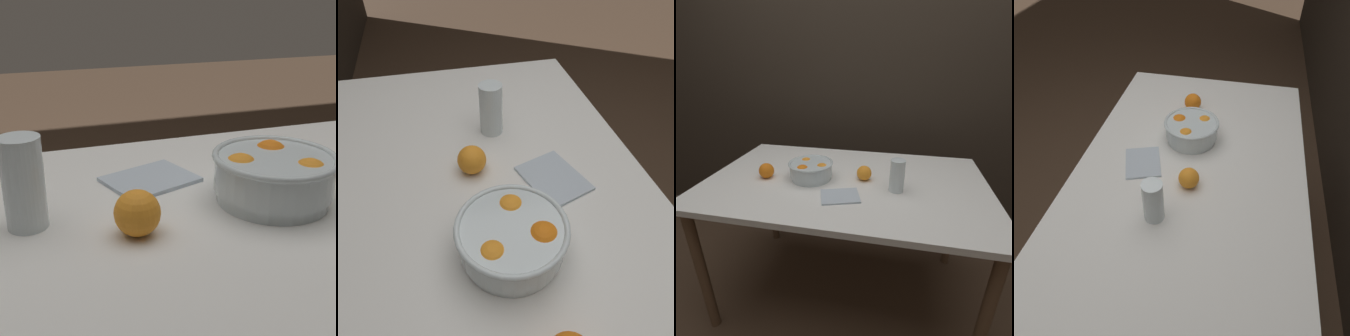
% 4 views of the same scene
% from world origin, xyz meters
% --- Properties ---
extents(ground_plane, '(12.00, 12.00, 0.00)m').
position_xyz_m(ground_plane, '(0.00, 0.00, 0.00)').
color(ground_plane, '#4C3828').
extents(back_wall, '(8.00, 0.05, 2.60)m').
position_xyz_m(back_wall, '(0.00, 0.81, 1.30)').
color(back_wall, '#2D261E').
rests_on(back_wall, ground_plane).
extents(dining_table, '(1.41, 0.87, 0.76)m').
position_xyz_m(dining_table, '(0.00, 0.00, 0.69)').
color(dining_table, white).
rests_on(dining_table, ground_plane).
extents(fruit_bowl, '(0.23, 0.23, 0.10)m').
position_xyz_m(fruit_bowl, '(-0.17, -0.03, 0.82)').
color(fruit_bowl, silver).
rests_on(fruit_bowl, dining_table).
extents(juice_glass, '(0.07, 0.07, 0.15)m').
position_xyz_m(juice_glass, '(0.26, -0.07, 0.84)').
color(juice_glass, '#F4A314').
rests_on(juice_glass, dining_table).
extents(orange_loose_near_bowl, '(0.08, 0.08, 0.08)m').
position_xyz_m(orange_loose_near_bowl, '(-0.40, -0.07, 0.80)').
color(orange_loose_near_bowl, orange).
rests_on(orange_loose_near_bowl, dining_table).
extents(orange_loose_front, '(0.08, 0.08, 0.08)m').
position_xyz_m(orange_loose_front, '(0.09, 0.01, 0.80)').
color(orange_loose_front, orange).
rests_on(orange_loose_front, dining_table).
extents(napkin, '(0.20, 0.18, 0.01)m').
position_xyz_m(napkin, '(0.01, -0.19, 0.77)').
color(napkin, silver).
rests_on(napkin, dining_table).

